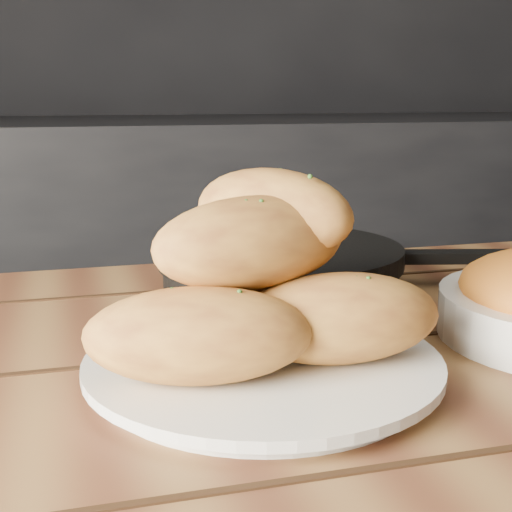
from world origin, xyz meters
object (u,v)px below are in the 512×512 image
at_px(bread_rolls, 260,281).
at_px(skillet, 283,265).
at_px(plate, 263,367).
at_px(table, 380,508).

height_order(bread_rolls, skillet, bread_rolls).
xyz_separation_m(bread_rolls, skillet, (0.09, 0.24, -0.05)).
height_order(plate, skillet, skillet).
bearing_deg(bread_rolls, table, -29.81).
bearing_deg(bread_rolls, plate, -62.93).
height_order(table, skillet, skillet).
distance_m(table, skillet, 0.31).
xyz_separation_m(plate, bread_rolls, (-0.00, 0.00, 0.07)).
relative_size(table, skillet, 4.05).
xyz_separation_m(table, bread_rolls, (-0.08, 0.05, 0.17)).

